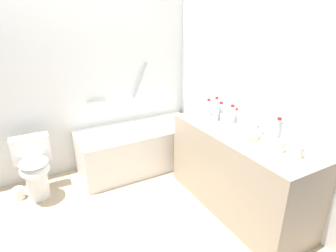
{
  "coord_description": "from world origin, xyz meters",
  "views": [
    {
      "loc": [
        -0.61,
        -2.15,
        1.87
      ],
      "look_at": [
        0.69,
        0.2,
        0.8
      ],
      "focal_mm": 29.4,
      "sensor_mm": 36.0,
      "label": 1
    }
  ],
  "objects_px": {
    "bathtub": "(140,146)",
    "toilet": "(34,167)",
    "sink_faucet": "(257,129)",
    "drinking_glass_3": "(280,146)",
    "drinking_glass_1": "(206,109)",
    "water_bottle_0": "(277,133)",
    "water_bottle_2": "(221,111)",
    "water_bottle_3": "(232,117)",
    "water_bottle_1": "(209,108)",
    "water_bottle_4": "(236,118)",
    "drinking_glass_2": "(298,151)",
    "drinking_glass_0": "(224,118)",
    "water_bottle_5": "(216,110)",
    "toilet_paper_roll": "(19,193)",
    "sink_basin": "(243,133)"
  },
  "relations": [
    {
      "from": "sink_faucet",
      "to": "drinking_glass_2",
      "type": "height_order",
      "value": "drinking_glass_2"
    },
    {
      "from": "water_bottle_2",
      "to": "water_bottle_1",
      "type": "bearing_deg",
      "value": 105.44
    },
    {
      "from": "water_bottle_4",
      "to": "water_bottle_5",
      "type": "height_order",
      "value": "water_bottle_5"
    },
    {
      "from": "sink_faucet",
      "to": "drinking_glass_3",
      "type": "bearing_deg",
      "value": -109.06
    },
    {
      "from": "sink_basin",
      "to": "toilet_paper_roll",
      "type": "bearing_deg",
      "value": 146.66
    },
    {
      "from": "water_bottle_0",
      "to": "water_bottle_4",
      "type": "relative_size",
      "value": 1.39
    },
    {
      "from": "water_bottle_0",
      "to": "drinking_glass_1",
      "type": "relative_size",
      "value": 3.01
    },
    {
      "from": "bathtub",
      "to": "water_bottle_4",
      "type": "bearing_deg",
      "value": -60.52
    },
    {
      "from": "drinking_glass_1",
      "to": "drinking_glass_3",
      "type": "bearing_deg",
      "value": -92.77
    },
    {
      "from": "water_bottle_1",
      "to": "water_bottle_4",
      "type": "relative_size",
      "value": 1.0
    },
    {
      "from": "toilet_paper_roll",
      "to": "water_bottle_1",
      "type": "bearing_deg",
      "value": -17.99
    },
    {
      "from": "water_bottle_2",
      "to": "drinking_glass_2",
      "type": "distance_m",
      "value": 0.99
    },
    {
      "from": "sink_faucet",
      "to": "drinking_glass_1",
      "type": "relative_size",
      "value": 1.75
    },
    {
      "from": "water_bottle_2",
      "to": "toilet_paper_roll",
      "type": "relative_size",
      "value": 1.45
    },
    {
      "from": "water_bottle_2",
      "to": "drinking_glass_1",
      "type": "xyz_separation_m",
      "value": [
        -0.02,
        0.23,
        -0.04
      ]
    },
    {
      "from": "water_bottle_3",
      "to": "water_bottle_4",
      "type": "relative_size",
      "value": 1.27
    },
    {
      "from": "bathtub",
      "to": "sink_faucet",
      "type": "xyz_separation_m",
      "value": [
        0.67,
        -1.3,
        0.58
      ]
    },
    {
      "from": "water_bottle_0",
      "to": "water_bottle_2",
      "type": "height_order",
      "value": "water_bottle_0"
    },
    {
      "from": "drinking_glass_2",
      "to": "water_bottle_4",
      "type": "bearing_deg",
      "value": 88.42
    },
    {
      "from": "toilet",
      "to": "drinking_glass_2",
      "type": "height_order",
      "value": "drinking_glass_2"
    },
    {
      "from": "toilet_paper_roll",
      "to": "water_bottle_2",
      "type": "bearing_deg",
      "value": -21.54
    },
    {
      "from": "sink_basin",
      "to": "water_bottle_5",
      "type": "bearing_deg",
      "value": 85.85
    },
    {
      "from": "bathtub",
      "to": "toilet",
      "type": "bearing_deg",
      "value": -177.94
    },
    {
      "from": "sink_faucet",
      "to": "drinking_glass_1",
      "type": "xyz_separation_m",
      "value": [
        -0.08,
        0.7,
        0.01
      ]
    },
    {
      "from": "water_bottle_0",
      "to": "water_bottle_4",
      "type": "distance_m",
      "value": 0.53
    },
    {
      "from": "water_bottle_4",
      "to": "drinking_glass_2",
      "type": "height_order",
      "value": "water_bottle_4"
    },
    {
      "from": "drinking_glass_1",
      "to": "drinking_glass_2",
      "type": "bearing_deg",
      "value": -90.22
    },
    {
      "from": "toilet",
      "to": "water_bottle_1",
      "type": "relative_size",
      "value": 3.58
    },
    {
      "from": "bathtub",
      "to": "drinking_glass_3",
      "type": "height_order",
      "value": "bathtub"
    },
    {
      "from": "water_bottle_4",
      "to": "drinking_glass_2",
      "type": "bearing_deg",
      "value": -91.58
    },
    {
      "from": "drinking_glass_3",
      "to": "water_bottle_5",
      "type": "bearing_deg",
      "value": 90.67
    },
    {
      "from": "drinking_glass_0",
      "to": "drinking_glass_3",
      "type": "distance_m",
      "value": 0.75
    },
    {
      "from": "toilet",
      "to": "sink_faucet",
      "type": "bearing_deg",
      "value": 57.72
    },
    {
      "from": "sink_faucet",
      "to": "drinking_glass_1",
      "type": "height_order",
      "value": "drinking_glass_1"
    },
    {
      "from": "sink_faucet",
      "to": "water_bottle_4",
      "type": "relative_size",
      "value": 0.81
    },
    {
      "from": "drinking_glass_0",
      "to": "drinking_glass_1",
      "type": "distance_m",
      "value": 0.34
    },
    {
      "from": "water_bottle_1",
      "to": "water_bottle_2",
      "type": "xyz_separation_m",
      "value": [
        0.04,
        -0.16,
        0.0
      ]
    },
    {
      "from": "sink_faucet",
      "to": "water_bottle_3",
      "type": "distance_m",
      "value": 0.26
    },
    {
      "from": "water_bottle_0",
      "to": "toilet_paper_roll",
      "type": "bearing_deg",
      "value": 142.32
    },
    {
      "from": "water_bottle_1",
      "to": "water_bottle_5",
      "type": "height_order",
      "value": "water_bottle_5"
    },
    {
      "from": "sink_faucet",
      "to": "toilet_paper_roll",
      "type": "relative_size",
      "value": 1.17
    },
    {
      "from": "water_bottle_1",
      "to": "water_bottle_2",
      "type": "relative_size",
      "value": 1.0
    },
    {
      "from": "drinking_glass_3",
      "to": "water_bottle_2",
      "type": "bearing_deg",
      "value": 85.26
    },
    {
      "from": "water_bottle_1",
      "to": "drinking_glass_3",
      "type": "relative_size",
      "value": 1.93
    },
    {
      "from": "water_bottle_3",
      "to": "drinking_glass_3",
      "type": "height_order",
      "value": "water_bottle_3"
    },
    {
      "from": "sink_faucet",
      "to": "water_bottle_1",
      "type": "height_order",
      "value": "water_bottle_1"
    },
    {
      "from": "water_bottle_1",
      "to": "water_bottle_2",
      "type": "distance_m",
      "value": 0.16
    },
    {
      "from": "water_bottle_3",
      "to": "drinking_glass_1",
      "type": "distance_m",
      "value": 0.5
    },
    {
      "from": "water_bottle_4",
      "to": "drinking_glass_3",
      "type": "bearing_deg",
      "value": -96.33
    },
    {
      "from": "sink_basin",
      "to": "water_bottle_3",
      "type": "relative_size",
      "value": 1.23
    }
  ]
}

